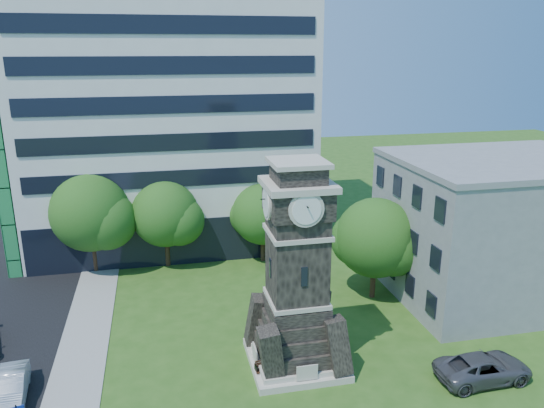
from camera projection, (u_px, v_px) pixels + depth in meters
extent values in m
plane|color=#2A5317|center=(252.00, 389.00, 28.96)|extent=(160.00, 160.00, 0.00)
cube|color=gray|center=(81.00, 359.00, 31.67)|extent=(3.00, 70.00, 0.06)
cube|color=beige|center=(295.00, 359.00, 31.39)|extent=(5.40, 5.40, 0.40)
cube|color=beige|center=(296.00, 354.00, 31.29)|extent=(4.80, 4.80, 0.30)
cube|color=black|center=(297.00, 249.00, 29.40)|extent=(3.00, 3.00, 6.40)
cube|color=beige|center=(296.00, 298.00, 30.25)|extent=(3.25, 3.25, 0.25)
cube|color=beige|center=(297.00, 232.00, 29.12)|extent=(3.25, 3.25, 0.25)
cube|color=black|center=(304.00, 277.00, 28.26)|extent=(0.35, 0.08, 1.10)
cube|color=black|center=(298.00, 201.00, 28.60)|extent=(3.30, 3.30, 1.60)
cube|color=beige|center=(298.00, 184.00, 28.35)|extent=(3.70, 3.70, 0.35)
cylinder|color=white|center=(307.00, 210.00, 26.95)|extent=(1.56, 0.06, 1.56)
cylinder|color=white|center=(266.00, 203.00, 28.24)|extent=(0.06, 1.56, 1.56)
cube|color=black|center=(298.00, 174.00, 28.18)|extent=(2.60, 2.60, 0.90)
cube|color=beige|center=(298.00, 163.00, 28.00)|extent=(3.00, 3.00, 0.25)
cube|color=white|center=(167.00, 92.00, 48.69)|extent=(25.00, 15.00, 28.00)
cube|color=black|center=(178.00, 241.00, 45.37)|extent=(24.50, 0.80, 4.00)
cube|color=gray|center=(498.00, 230.00, 39.15)|extent=(15.00, 12.00, 10.00)
cube|color=gray|center=(507.00, 161.00, 37.67)|extent=(15.20, 12.20, 0.40)
imported|color=#AAADB2|center=(10.00, 388.00, 27.91)|extent=(1.95, 4.50, 1.44)
imported|color=#4C4C51|center=(483.00, 368.00, 29.59)|extent=(5.49, 2.64, 1.51)
cube|color=black|center=(256.00, 371.00, 29.90)|extent=(0.07, 0.49, 0.77)
cube|color=black|center=(288.00, 367.00, 30.28)|extent=(0.07, 0.49, 0.77)
cube|color=#342111|center=(272.00, 368.00, 30.06)|extent=(1.98, 0.53, 0.04)
cube|color=#342111|center=(271.00, 361.00, 30.20)|extent=(1.98, 0.04, 0.44)
cube|color=navy|center=(16.00, 408.00, 23.56)|extent=(0.65, 0.04, 0.16)
cylinder|color=#332114|center=(95.00, 254.00, 43.84)|extent=(0.39, 0.39, 2.98)
sphere|color=#2D5A1A|center=(90.00, 212.00, 42.81)|extent=(6.38, 6.38, 6.38)
sphere|color=#2D5A1A|center=(107.00, 221.00, 42.64)|extent=(4.79, 4.79, 4.79)
sphere|color=#2D5A1A|center=(78.00, 214.00, 43.42)|extent=(4.47, 4.47, 4.47)
cylinder|color=#332114|center=(167.00, 251.00, 45.01)|extent=(0.40, 0.40, 2.70)
sphere|color=#215719|center=(165.00, 214.00, 44.07)|extent=(5.57, 5.57, 5.57)
sphere|color=#215719|center=(179.00, 221.00, 43.93)|extent=(4.18, 4.18, 4.18)
sphere|color=#215719|center=(153.00, 215.00, 44.61)|extent=(3.90, 3.90, 3.90)
cylinder|color=#332114|center=(263.00, 247.00, 46.09)|extent=(0.37, 0.37, 2.48)
sphere|color=#29691F|center=(263.00, 214.00, 45.23)|extent=(5.25, 5.25, 5.25)
sphere|color=#29691F|center=(276.00, 220.00, 45.09)|extent=(3.94, 3.94, 3.94)
sphere|color=#29691F|center=(251.00, 216.00, 45.73)|extent=(3.68, 3.68, 3.68)
cylinder|color=#332114|center=(373.00, 280.00, 39.33)|extent=(0.39, 0.39, 2.73)
sphere|color=#29641D|center=(375.00, 238.00, 38.38)|extent=(5.84, 5.84, 5.84)
sphere|color=#29641D|center=(393.00, 246.00, 38.23)|extent=(4.38, 4.38, 4.38)
sphere|color=#29641D|center=(358.00, 239.00, 38.94)|extent=(4.09, 4.09, 4.09)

